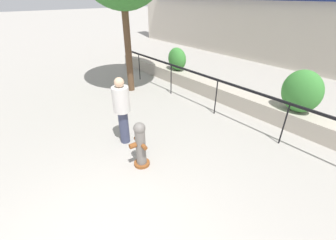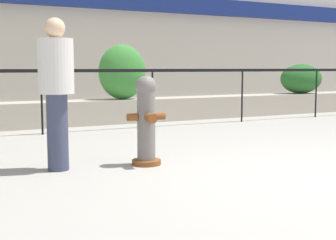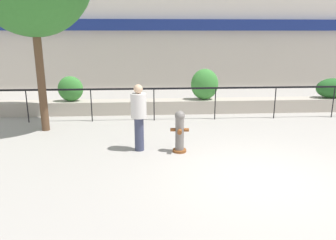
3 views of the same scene
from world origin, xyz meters
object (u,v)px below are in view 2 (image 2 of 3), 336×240
hedge_bush_2 (301,79)px  fire_hydrant (146,120)px  pedestrian (56,84)px  hedge_bush_1 (122,72)px

hedge_bush_2 → fire_hydrant: size_ratio=1.19×
pedestrian → fire_hydrant: bearing=-10.2°
hedge_bush_2 → pedestrian: (-7.44, -4.09, 0.10)m
fire_hydrant → pedestrian: bearing=169.8°
pedestrian → hedge_bush_1: bearing=59.5°
hedge_bush_1 → hedge_bush_2: hedge_bush_1 is taller
fire_hydrant → pedestrian: size_ratio=0.62×
hedge_bush_2 → pedestrian: pedestrian is taller
hedge_bush_1 → pedestrian: size_ratio=0.67×
hedge_bush_1 → fire_hydrant: 4.52m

